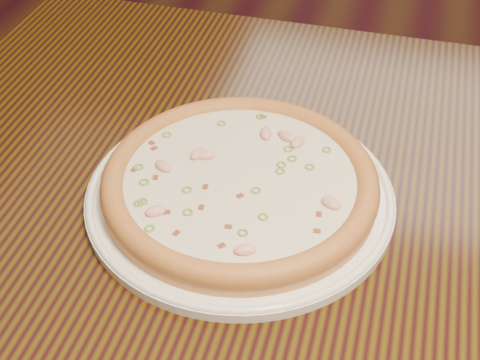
# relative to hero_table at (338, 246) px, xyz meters

# --- Properties ---
(ground) EXTENTS (9.00, 9.00, 0.00)m
(ground) POSITION_rel_hero_table_xyz_m (-0.13, 0.68, -0.65)
(ground) COLOR black
(hero_table) EXTENTS (1.20, 0.80, 0.75)m
(hero_table) POSITION_rel_hero_table_xyz_m (0.00, 0.00, 0.00)
(hero_table) COLOR black
(hero_table) RESTS_ON ground
(plate) EXTENTS (0.36, 0.36, 0.02)m
(plate) POSITION_rel_hero_table_xyz_m (-0.12, -0.05, 0.11)
(plate) COLOR white
(plate) RESTS_ON hero_table
(pizza) EXTENTS (0.32, 0.32, 0.03)m
(pizza) POSITION_rel_hero_table_xyz_m (-0.12, -0.05, 0.13)
(pizza) COLOR #D18650
(pizza) RESTS_ON plate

